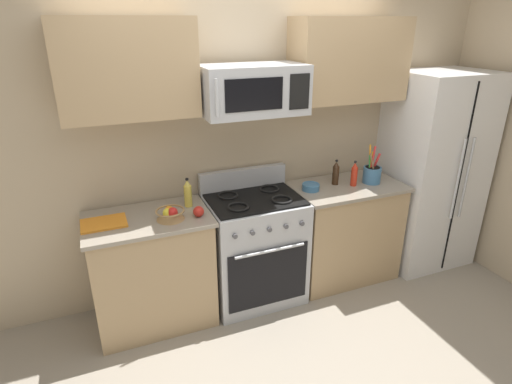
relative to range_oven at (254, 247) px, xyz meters
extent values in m
plane|color=gray|center=(0.00, -0.67, -0.47)|extent=(16.00, 16.00, 0.00)
cube|color=tan|center=(0.00, 0.36, 0.83)|extent=(8.00, 0.10, 2.60)
cube|color=tan|center=(-0.85, 0.00, -0.03)|extent=(0.87, 0.54, 0.88)
cube|color=gray|center=(-0.85, 0.00, 0.42)|extent=(0.91, 0.58, 0.03)
cube|color=#B2B5BA|center=(0.00, 0.00, -0.02)|extent=(0.76, 0.58, 0.91)
cube|color=black|center=(0.00, -0.30, -0.11)|extent=(0.67, 0.01, 0.51)
cylinder|color=#B2B5BA|center=(0.00, -0.32, 0.14)|extent=(0.57, 0.02, 0.02)
cube|color=black|center=(0.00, 0.00, 0.44)|extent=(0.73, 0.53, 0.02)
cube|color=#B2B5BA|center=(0.00, 0.26, 0.53)|extent=(0.76, 0.06, 0.18)
torus|color=black|center=(-0.18, -0.12, 0.46)|extent=(0.17, 0.17, 0.02)
torus|color=black|center=(0.18, -0.12, 0.46)|extent=(0.17, 0.17, 0.02)
torus|color=black|center=(-0.18, 0.12, 0.46)|extent=(0.17, 0.17, 0.02)
torus|color=black|center=(0.18, 0.12, 0.46)|extent=(0.17, 0.17, 0.02)
cylinder|color=#4C4C51|center=(-0.27, -0.31, 0.32)|extent=(0.04, 0.02, 0.04)
cylinder|color=#4C4C51|center=(-0.14, -0.31, 0.32)|extent=(0.04, 0.02, 0.04)
cylinder|color=#4C4C51|center=(0.00, -0.31, 0.32)|extent=(0.04, 0.02, 0.04)
cylinder|color=#4C4C51|center=(0.14, -0.31, 0.32)|extent=(0.04, 0.02, 0.04)
cylinder|color=#4C4C51|center=(0.27, -0.31, 0.32)|extent=(0.04, 0.02, 0.04)
cube|color=tan|center=(0.88, 0.00, -0.03)|extent=(0.93, 0.54, 0.88)
cube|color=gray|center=(0.88, 0.00, 0.42)|extent=(0.97, 0.58, 0.03)
cube|color=silver|center=(1.79, -0.02, 0.44)|extent=(0.82, 0.65, 1.84)
cube|color=black|center=(1.79, -0.35, 0.44)|extent=(0.01, 0.01, 1.74)
cylinder|color=#B2B5BA|center=(1.74, -0.37, 0.49)|extent=(0.02, 0.02, 0.73)
cylinder|color=#B2B5BA|center=(1.84, -0.37, 0.49)|extent=(0.02, 0.02, 0.73)
cube|color=#B2B5BA|center=(0.00, 0.03, 1.30)|extent=(0.76, 0.40, 0.35)
cube|color=black|center=(-0.07, -0.18, 1.30)|extent=(0.42, 0.01, 0.22)
cube|color=black|center=(0.28, -0.18, 1.30)|extent=(0.15, 0.01, 0.25)
cylinder|color=#B2B5BA|center=(-0.34, -0.20, 1.30)|extent=(0.02, 0.02, 0.25)
cube|color=tan|center=(-0.85, 0.14, 1.47)|extent=(0.90, 0.34, 0.65)
cube|color=tan|center=(0.88, 0.14, 1.47)|extent=(0.96, 0.34, 0.65)
cylinder|color=teal|center=(1.10, -0.03, 0.51)|extent=(0.16, 0.16, 0.14)
cylinder|color=black|center=(1.10, -0.03, 0.52)|extent=(0.13, 0.13, 0.12)
cylinder|color=red|center=(1.10, -0.02, 0.61)|extent=(0.08, 0.05, 0.29)
cylinder|color=green|center=(1.07, -0.03, 0.58)|extent=(0.01, 0.04, 0.23)
cylinder|color=yellow|center=(1.10, 0.01, 0.59)|extent=(0.04, 0.02, 0.24)
cylinder|color=olive|center=(1.08, -0.06, 0.59)|extent=(0.07, 0.05, 0.25)
cylinder|color=red|center=(1.14, -0.01, 0.58)|extent=(0.05, 0.08, 0.24)
cylinder|color=orange|center=(1.08, -0.02, 0.62)|extent=(0.05, 0.10, 0.31)
cone|color=#9E7A4C|center=(-0.69, -0.09, 0.47)|extent=(0.20, 0.20, 0.07)
torus|color=#9E7A4C|center=(-0.69, -0.09, 0.50)|extent=(0.21, 0.21, 0.01)
sphere|color=red|center=(-0.68, -0.12, 0.50)|extent=(0.07, 0.07, 0.07)
sphere|color=orange|center=(-0.69, -0.08, 0.50)|extent=(0.07, 0.07, 0.07)
sphere|color=yellow|center=(-0.71, -0.10, 0.50)|extent=(0.07, 0.07, 0.07)
sphere|color=red|center=(-0.49, -0.13, 0.48)|extent=(0.08, 0.08, 0.08)
cube|color=orange|center=(-1.14, 0.00, 0.44)|extent=(0.31, 0.23, 0.02)
cylinder|color=#382314|center=(0.78, 0.06, 0.52)|extent=(0.06, 0.06, 0.16)
cone|color=#382314|center=(0.78, 0.06, 0.62)|extent=(0.05, 0.05, 0.05)
cylinder|color=black|center=(0.78, 0.06, 0.65)|extent=(0.02, 0.02, 0.01)
cylinder|color=gold|center=(-0.51, 0.08, 0.52)|extent=(0.06, 0.06, 0.17)
cone|color=gold|center=(-0.51, 0.08, 0.63)|extent=(0.05, 0.05, 0.05)
cylinder|color=black|center=(-0.51, 0.08, 0.66)|extent=(0.02, 0.02, 0.01)
cylinder|color=red|center=(0.92, -0.03, 0.52)|extent=(0.05, 0.05, 0.16)
cone|color=red|center=(0.92, -0.03, 0.62)|extent=(0.05, 0.05, 0.05)
cylinder|color=black|center=(0.92, -0.03, 0.65)|extent=(0.02, 0.02, 0.01)
cylinder|color=teal|center=(0.52, 0.02, 0.46)|extent=(0.15, 0.15, 0.05)
torus|color=teal|center=(0.52, 0.02, 0.49)|extent=(0.15, 0.15, 0.01)
camera|label=1|loc=(-1.13, -2.83, 1.77)|focal=29.20mm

